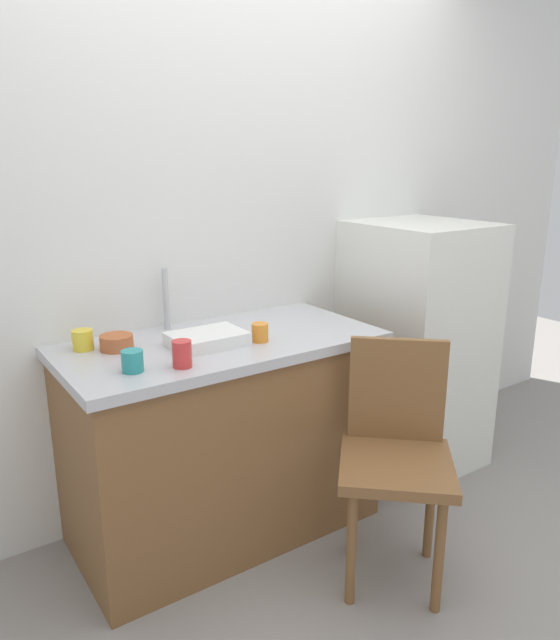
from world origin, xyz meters
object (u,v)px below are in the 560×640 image
(chair, at_px, (396,450))
(cup_orange, at_px, (260,332))
(cup_yellow, at_px, (83,340))
(cup_red, at_px, (182,354))
(cup_teal, at_px, (132,361))
(terracotta_bowl, at_px, (117,342))
(refrigerator, at_px, (416,345))
(dish_tray, at_px, (207,339))

(chair, height_order, cup_orange, cup_orange)
(chair, xyz_separation_m, cup_orange, (-0.28, 0.48, 0.38))
(cup_yellow, bearing_deg, chair, -40.91)
(cup_red, xyz_separation_m, cup_yellow, (-0.22, 0.38, -0.01))
(cup_red, bearing_deg, cup_teal, 160.97)
(terracotta_bowl, bearing_deg, cup_red, -68.98)
(terracotta_bowl, bearing_deg, chair, -41.77)
(refrigerator, height_order, cup_yellow, refrigerator)
(terracotta_bowl, xyz_separation_m, cup_red, (0.12, -0.31, 0.02))
(chair, height_order, terracotta_bowl, terracotta_bowl)
(terracotta_bowl, xyz_separation_m, cup_yellow, (-0.10, 0.07, 0.01))
(cup_orange, bearing_deg, cup_teal, -175.51)
(chair, height_order, cup_red, cup_red)
(dish_tray, xyz_separation_m, cup_red, (-0.18, -0.17, 0.02))
(cup_yellow, bearing_deg, terracotta_bowl, -33.71)
(refrigerator, relative_size, dish_tray, 4.41)
(chair, bearing_deg, terracotta_bowl, -179.35)
(refrigerator, relative_size, cup_yellow, 16.13)
(refrigerator, distance_m, cup_orange, 1.04)
(cup_teal, relative_size, cup_red, 0.79)
(refrigerator, bearing_deg, terracotta_bowl, 175.92)
(cup_red, height_order, cup_orange, cup_red)
(refrigerator, xyz_separation_m, cup_teal, (-1.53, -0.15, 0.26))
(terracotta_bowl, relative_size, cup_teal, 1.67)
(cup_red, height_order, cup_yellow, cup_red)
(dish_tray, bearing_deg, cup_teal, -161.34)
(cup_teal, xyz_separation_m, cup_orange, (0.53, 0.04, -0.00))
(refrigerator, xyz_separation_m, dish_tray, (-1.19, -0.04, 0.25))
(cup_red, bearing_deg, cup_yellow, 120.40)
(refrigerator, distance_m, cup_yellow, 1.63)
(dish_tray, height_order, terracotta_bowl, terracotta_bowl)
(refrigerator, relative_size, cup_teal, 16.74)
(terracotta_bowl, bearing_deg, cup_orange, -23.56)
(chair, height_order, cup_teal, cup_teal)
(cup_teal, bearing_deg, refrigerator, 5.63)
(terracotta_bowl, height_order, cup_teal, cup_teal)
(chair, bearing_deg, refrigerator, 81.78)
(chair, relative_size, cup_red, 9.50)
(cup_teal, bearing_deg, cup_orange, 4.49)
(refrigerator, distance_m, cup_red, 1.42)
(dish_tray, relative_size, cup_yellow, 3.66)
(refrigerator, distance_m, cup_teal, 1.56)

